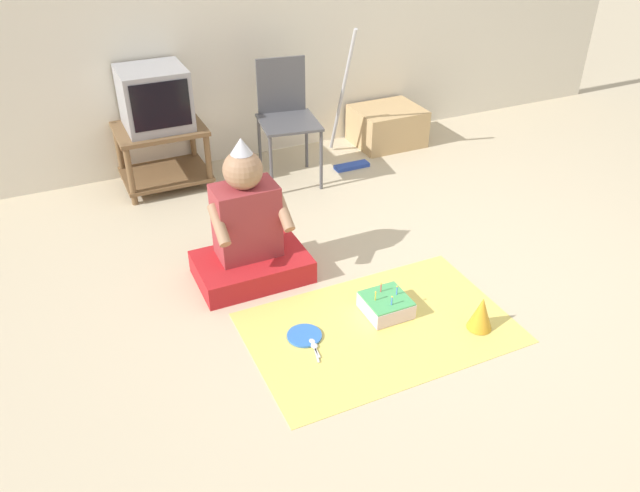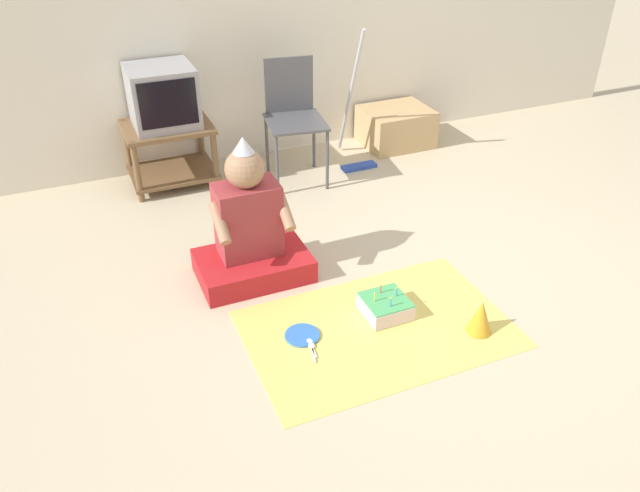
{
  "view_description": "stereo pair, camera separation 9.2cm",
  "coord_description": "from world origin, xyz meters",
  "px_view_note": "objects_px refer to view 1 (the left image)",
  "views": [
    {
      "loc": [
        -1.83,
        -2.33,
        2.12
      ],
      "look_at": [
        -0.66,
        0.2,
        0.35
      ],
      "focal_mm": 35.0,
      "sensor_mm": 36.0,
      "label": 1
    },
    {
      "loc": [
        -1.75,
        -2.36,
        2.12
      ],
      "look_at": [
        -0.66,
        0.2,
        0.35
      ],
      "focal_mm": 35.0,
      "sensor_mm": 36.0,
      "label": 2
    }
  ],
  "objects_px": {
    "cardboard_box_stack": "(387,126)",
    "party_hat_blue": "(481,313)",
    "person_seated": "(249,235)",
    "paper_plate": "(304,335)",
    "tv": "(154,98)",
    "birthday_cake": "(386,305)",
    "dust_mop": "(347,128)",
    "folding_chair": "(286,112)"
  },
  "relations": [
    {
      "from": "person_seated",
      "to": "birthday_cake",
      "type": "height_order",
      "value": "person_seated"
    },
    {
      "from": "tv",
      "to": "cardboard_box_stack",
      "type": "xyz_separation_m",
      "value": [
        1.89,
        -0.02,
        -0.51
      ]
    },
    {
      "from": "tv",
      "to": "folding_chair",
      "type": "xyz_separation_m",
      "value": [
        0.88,
        -0.26,
        -0.15
      ]
    },
    {
      "from": "tv",
      "to": "person_seated",
      "type": "height_order",
      "value": "tv"
    },
    {
      "from": "cardboard_box_stack",
      "to": "tv",
      "type": "bearing_deg",
      "value": 179.29
    },
    {
      "from": "birthday_cake",
      "to": "cardboard_box_stack",
      "type": "bearing_deg",
      "value": 60.03
    },
    {
      "from": "party_hat_blue",
      "to": "birthday_cake",
      "type": "bearing_deg",
      "value": 140.11
    },
    {
      "from": "cardboard_box_stack",
      "to": "birthday_cake",
      "type": "xyz_separation_m",
      "value": [
        -1.17,
        -2.02,
        -0.1
      ]
    },
    {
      "from": "party_hat_blue",
      "to": "paper_plate",
      "type": "bearing_deg",
      "value": 159.76
    },
    {
      "from": "cardboard_box_stack",
      "to": "paper_plate",
      "type": "height_order",
      "value": "cardboard_box_stack"
    },
    {
      "from": "cardboard_box_stack",
      "to": "party_hat_blue",
      "type": "distance_m",
      "value": 2.47
    },
    {
      "from": "cardboard_box_stack",
      "to": "person_seated",
      "type": "xyz_separation_m",
      "value": [
        -1.71,
        -1.38,
        0.12
      ]
    },
    {
      "from": "cardboard_box_stack",
      "to": "person_seated",
      "type": "bearing_deg",
      "value": -141.06
    },
    {
      "from": "birthday_cake",
      "to": "person_seated",
      "type": "bearing_deg",
      "value": 130.04
    },
    {
      "from": "person_seated",
      "to": "birthday_cake",
      "type": "bearing_deg",
      "value": -49.96
    },
    {
      "from": "party_hat_blue",
      "to": "cardboard_box_stack",
      "type": "bearing_deg",
      "value": 71.45
    },
    {
      "from": "tv",
      "to": "paper_plate",
      "type": "distance_m",
      "value": 2.16
    },
    {
      "from": "folding_chair",
      "to": "paper_plate",
      "type": "height_order",
      "value": "folding_chair"
    },
    {
      "from": "paper_plate",
      "to": "tv",
      "type": "bearing_deg",
      "value": 96.65
    },
    {
      "from": "cardboard_box_stack",
      "to": "person_seated",
      "type": "height_order",
      "value": "person_seated"
    },
    {
      "from": "dust_mop",
      "to": "party_hat_blue",
      "type": "distance_m",
      "value": 2.15
    },
    {
      "from": "folding_chair",
      "to": "birthday_cake",
      "type": "bearing_deg",
      "value": -95.09
    },
    {
      "from": "person_seated",
      "to": "paper_plate",
      "type": "relative_size",
      "value": 4.75
    },
    {
      "from": "party_hat_blue",
      "to": "folding_chair",
      "type": "bearing_deg",
      "value": 96.01
    },
    {
      "from": "person_seated",
      "to": "party_hat_blue",
      "type": "relative_size",
      "value": 4.54
    },
    {
      "from": "paper_plate",
      "to": "person_seated",
      "type": "bearing_deg",
      "value": 95.38
    },
    {
      "from": "dust_mop",
      "to": "person_seated",
      "type": "bearing_deg",
      "value": -136.23
    },
    {
      "from": "folding_chair",
      "to": "paper_plate",
      "type": "relative_size",
      "value": 4.85
    },
    {
      "from": "cardboard_box_stack",
      "to": "party_hat_blue",
      "type": "bearing_deg",
      "value": -108.55
    },
    {
      "from": "dust_mop",
      "to": "party_hat_blue",
      "type": "bearing_deg",
      "value": -97.81
    },
    {
      "from": "cardboard_box_stack",
      "to": "birthday_cake",
      "type": "relative_size",
      "value": 2.33
    },
    {
      "from": "person_seated",
      "to": "cardboard_box_stack",
      "type": "bearing_deg",
      "value": 38.94
    },
    {
      "from": "dust_mop",
      "to": "person_seated",
      "type": "xyz_separation_m",
      "value": [
        -1.21,
        -1.16,
        -0.02
      ]
    },
    {
      "from": "folding_chair",
      "to": "dust_mop",
      "type": "relative_size",
      "value": 0.82
    },
    {
      "from": "folding_chair",
      "to": "cardboard_box_stack",
      "type": "bearing_deg",
      "value": 13.18
    },
    {
      "from": "birthday_cake",
      "to": "party_hat_blue",
      "type": "xyz_separation_m",
      "value": [
        0.38,
        -0.32,
        0.05
      ]
    },
    {
      "from": "tv",
      "to": "birthday_cake",
      "type": "relative_size",
      "value": 1.91
    },
    {
      "from": "cardboard_box_stack",
      "to": "dust_mop",
      "type": "height_order",
      "value": "dust_mop"
    },
    {
      "from": "party_hat_blue",
      "to": "dust_mop",
      "type": "bearing_deg",
      "value": 82.19
    },
    {
      "from": "dust_mop",
      "to": "birthday_cake",
      "type": "xyz_separation_m",
      "value": [
        -0.67,
        -1.81,
        -0.25
      ]
    },
    {
      "from": "paper_plate",
      "to": "party_hat_blue",
      "type": "bearing_deg",
      "value": -20.24
    },
    {
      "from": "folding_chair",
      "to": "birthday_cake",
      "type": "xyz_separation_m",
      "value": [
        -0.16,
        -1.79,
        -0.46
      ]
    }
  ]
}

